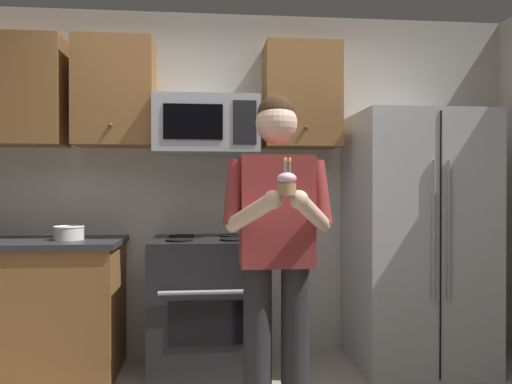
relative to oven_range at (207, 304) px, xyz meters
name	(u,v)px	position (x,y,z in m)	size (l,w,h in m)	color
wall_back	(226,184)	(0.15, 0.39, 0.84)	(4.40, 0.10, 2.60)	beige
oven_range	(207,304)	(0.00, 0.00, 0.00)	(0.76, 0.70, 0.93)	black
microwave	(207,125)	(0.00, 0.12, 1.26)	(0.74, 0.41, 0.40)	#9EA0A5
refrigerator	(417,240)	(1.50, -0.04, 0.44)	(0.90, 0.75, 1.80)	#B7BABF
cabinet_row_upper	(126,93)	(-0.57, 0.17, 1.49)	(2.78, 0.36, 0.76)	brown
counter_left	(13,308)	(-1.30, 0.02, 0.00)	(1.44, 0.66, 0.92)	brown
bowl_large_white	(69,232)	(-0.93, 0.00, 0.51)	(0.20, 0.20, 0.09)	white
person	(277,241)	(0.37, -0.89, 0.53)	(0.60, 0.48, 1.76)	#262628
cupcake	(287,183)	(0.37, -1.22, 0.83)	(0.09, 0.09, 0.17)	#A87F56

